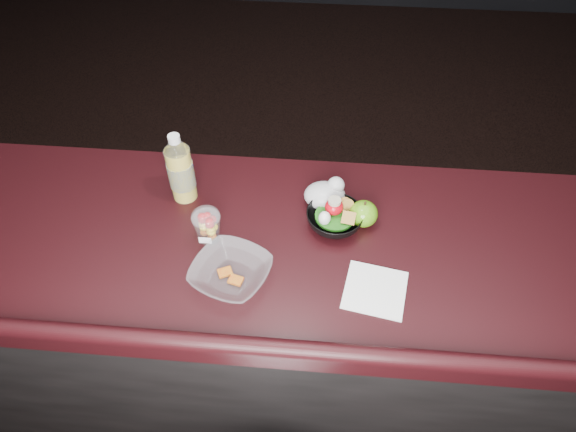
% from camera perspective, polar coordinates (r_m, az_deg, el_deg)
% --- Properties ---
extents(room_shell, '(8.00, 8.00, 8.00)m').
position_cam_1_polar(room_shell, '(0.73, -0.96, 20.42)').
color(room_shell, black).
rests_on(room_shell, ground).
extents(counter, '(4.06, 0.71, 1.02)m').
position_cam_1_polar(counter, '(1.90, 0.42, -12.59)').
color(counter, black).
rests_on(counter, ground).
extents(lemonade_bottle, '(0.08, 0.08, 0.24)m').
position_cam_1_polar(lemonade_bottle, '(1.57, -11.81, 4.79)').
color(lemonade_bottle, gold).
rests_on(lemonade_bottle, counter).
extents(fruit_cup, '(0.08, 0.08, 0.12)m').
position_cam_1_polar(fruit_cup, '(1.46, -8.98, -1.00)').
color(fruit_cup, white).
rests_on(fruit_cup, counter).
extents(green_apple, '(0.08, 0.08, 0.09)m').
position_cam_1_polar(green_apple, '(1.52, 8.39, 0.25)').
color(green_apple, '#3D790D').
rests_on(green_apple, counter).
extents(plastic_bag, '(0.13, 0.10, 0.09)m').
position_cam_1_polar(plastic_bag, '(1.56, 4.27, 2.43)').
color(plastic_bag, silver).
rests_on(plastic_bag, counter).
extents(snack_bowl, '(0.18, 0.18, 0.09)m').
position_cam_1_polar(snack_bowl, '(1.51, 5.16, -0.16)').
color(snack_bowl, black).
rests_on(snack_bowl, counter).
extents(takeout_bowl, '(0.27, 0.27, 0.05)m').
position_cam_1_polar(takeout_bowl, '(1.39, -6.36, -6.26)').
color(takeout_bowl, silver).
rests_on(takeout_bowl, counter).
extents(paper_napkin, '(0.19, 0.19, 0.00)m').
position_cam_1_polar(paper_napkin, '(1.40, 9.65, -8.10)').
color(paper_napkin, white).
rests_on(paper_napkin, counter).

